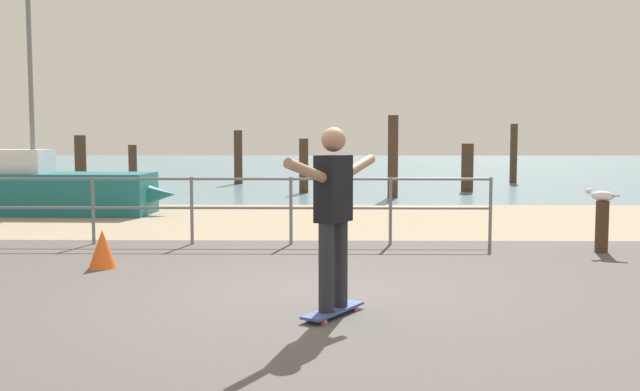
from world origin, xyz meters
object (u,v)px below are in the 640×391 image
skateboard (333,311)px  seagull (602,195)px  bollard_short (602,227)px  sailboat (55,191)px  traffic_cone (103,250)px  skateboarder (333,207)px

skateboard → seagull: bearing=43.6°
skateboard → bollard_short: bearing=43.4°
sailboat → traffic_cone: sailboat is taller
skateboarder → seagull: skateboarder is taller
sailboat → skateboarder: sailboat is taller
sailboat → bollard_short: bearing=-26.8°
seagull → skateboarder: bearing=-136.4°
bollard_short → skateboard: bearing=-136.6°
skateboarder → seagull: size_ratio=3.66×
skateboarder → traffic_cone: (-2.87, 2.33, -0.77)m
skateboard → skateboarder: 0.95m
skateboarder → seagull: bearing=43.6°
traffic_cone → skateboarder: bearing=-39.1°
sailboat → seagull: sailboat is taller
bollard_short → seagull: seagull is taller
sailboat → skateboard: 10.40m
sailboat → bollard_short: (9.73, -4.92, -0.15)m
seagull → sailboat: bearing=153.2°
sailboat → skateboarder: (5.90, -8.55, 0.49)m
skateboard → traffic_cone: bearing=140.9°
bollard_short → seagull: 0.45m
sailboat → traffic_cone: bearing=-64.0°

